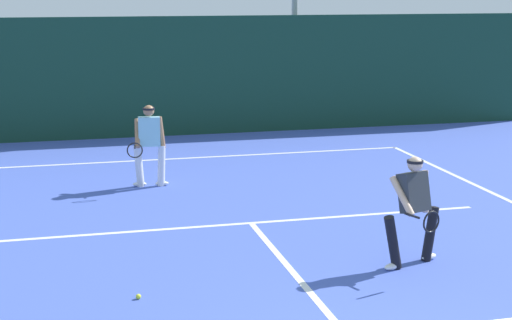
# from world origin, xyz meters

# --- Properties ---
(court_line_baseline_far) EXTENTS (9.64, 0.10, 0.01)m
(court_line_baseline_far) POSITION_xyz_m (0.00, 11.70, 0.00)
(court_line_baseline_far) COLOR white
(court_line_baseline_far) RESTS_ON ground_plane
(court_line_service) EXTENTS (7.86, 0.10, 0.01)m
(court_line_service) POSITION_xyz_m (0.00, 6.46, 0.00)
(court_line_service) COLOR white
(court_line_service) RESTS_ON ground_plane
(court_line_centre) EXTENTS (0.10, 6.40, 0.01)m
(court_line_centre) POSITION_xyz_m (0.00, 3.20, 0.00)
(court_line_centre) COLOR white
(court_line_centre) RESTS_ON ground_plane
(player_near) EXTENTS (0.99, 0.94, 1.53)m
(player_near) POSITION_xyz_m (1.67, 3.98, 0.83)
(player_near) COLOR black
(player_near) RESTS_ON ground_plane
(player_far) EXTENTS (0.83, 0.84, 1.58)m
(player_far) POSITION_xyz_m (-1.30, 9.33, 0.86)
(player_far) COLOR silver
(player_far) RESTS_ON ground_plane
(tennis_ball) EXTENTS (0.07, 0.07, 0.07)m
(tennis_ball) POSITION_xyz_m (-2.11, 3.66, 0.03)
(tennis_ball) COLOR #D1E033
(tennis_ball) RESTS_ON ground_plane
(back_fence_windscreen) EXTENTS (20.22, 0.12, 3.04)m
(back_fence_windscreen) POSITION_xyz_m (0.00, 14.62, 1.52)
(back_fence_windscreen) COLOR #153929
(back_fence_windscreen) RESTS_ON ground_plane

